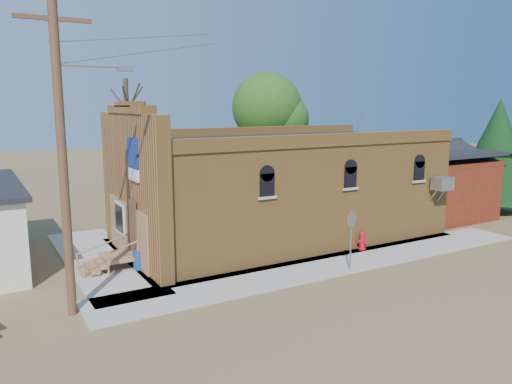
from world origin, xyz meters
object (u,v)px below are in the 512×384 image
brick_bar (276,188)px  utility_pole (64,154)px  stop_sign (351,225)px  trash_barrel (139,260)px  fire_hydrant (362,241)px

brick_bar → utility_pole: (-9.79, -4.29, 2.43)m
stop_sign → trash_barrel: 7.95m
utility_pole → trash_barrel: utility_pole is taller
brick_bar → stop_sign: size_ratio=7.33×
brick_bar → trash_barrel: (-6.94, -1.46, -1.91)m
utility_pole → fire_hydrant: utility_pole is taller
utility_pole → fire_hydrant: (11.76, 0.60, -4.30)m
trash_barrel → brick_bar: bearing=11.9°
fire_hydrant → stop_sign: size_ratio=0.35×
fire_hydrant → brick_bar: bearing=136.3°
brick_bar → stop_sign: brick_bar is taller
utility_pole → stop_sign: bearing=-7.0°
utility_pole → fire_hydrant: size_ratio=11.46×
brick_bar → stop_sign: (-0.21, -5.48, -0.54)m
utility_pole → stop_sign: (9.57, -1.18, -2.97)m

